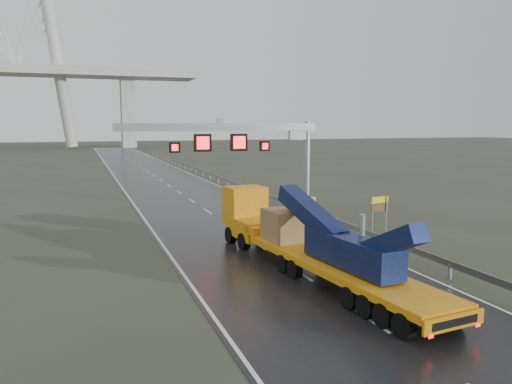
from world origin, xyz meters
name	(u,v)px	position (x,y,z in m)	size (l,w,h in m)	color
ground	(343,302)	(0.00, 0.00, 0.00)	(400.00, 400.00, 0.00)	#323626
road	(169,186)	(0.00, 40.00, 0.01)	(11.00, 200.00, 0.02)	black
guardrail	(247,188)	(6.10, 30.00, 0.70)	(0.20, 140.00, 1.40)	slate
sign_gantry	(248,143)	(2.10, 17.99, 5.61)	(14.90, 1.20, 7.42)	#A2A19D
heavy_haul_truck	(296,236)	(0.33, 5.27, 1.55)	(4.25, 17.15, 3.99)	#F2A40D
exit_sign_pair	(380,207)	(8.47, 10.34, 1.72)	(1.42, 0.34, 2.46)	gray
striped_barrier	(311,204)	(8.00, 19.41, 0.57)	(0.67, 0.36, 1.14)	red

